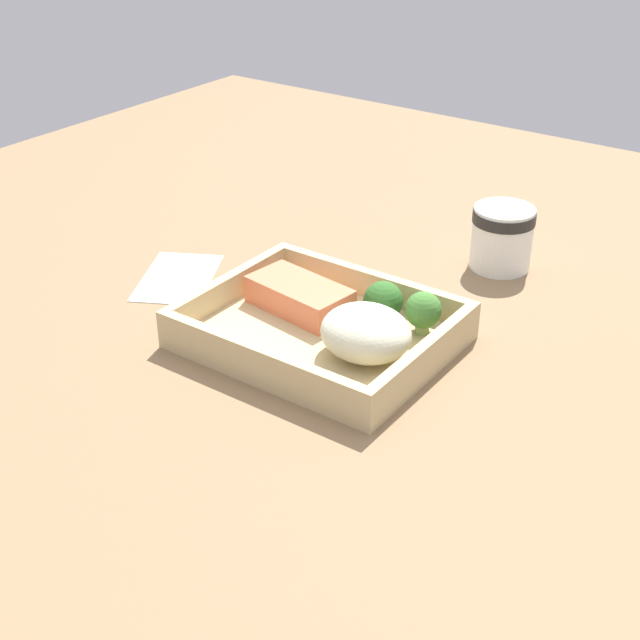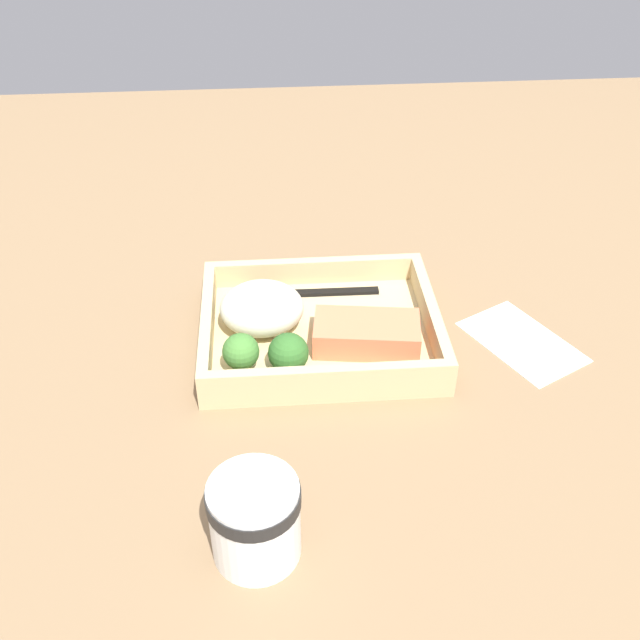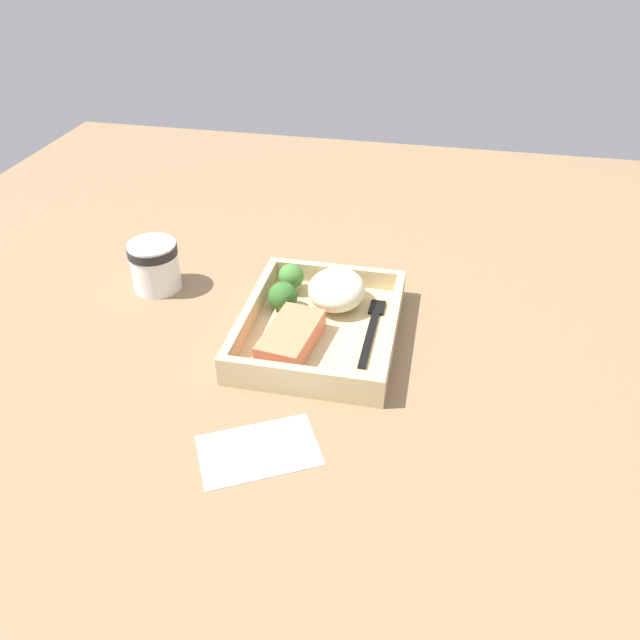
{
  "view_description": "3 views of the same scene",
  "coord_description": "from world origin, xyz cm",
  "views": [
    {
      "loc": [
        46.51,
        -65.18,
        47.89
      ],
      "look_at": [
        0.0,
        0.0,
        2.7
      ],
      "focal_mm": 50.0,
      "sensor_mm": 36.0,
      "label": 1
    },
    {
      "loc": [
        5.06,
        65.59,
        52.67
      ],
      "look_at": [
        0.0,
        0.0,
        2.7
      ],
      "focal_mm": 42.0,
      "sensor_mm": 36.0,
      "label": 2
    },
    {
      "loc": [
        -68.66,
        -14.29,
        52.44
      ],
      "look_at": [
        0.0,
        0.0,
        2.7
      ],
      "focal_mm": 35.0,
      "sensor_mm": 36.0,
      "label": 3
    }
  ],
  "objects": [
    {
      "name": "mashed_potatoes",
      "position": [
        6.35,
        -1.15,
        3.85
      ],
      "size": [
        9.29,
        8.33,
        5.31
      ],
      "primitive_type": "ellipsoid",
      "color": "beige",
      "rests_on": "takeout_tray"
    },
    {
      "name": "receipt_slip",
      "position": [
        -22.53,
        2.33,
        0.12
      ],
      "size": [
        13.48,
        15.53,
        0.24
      ],
      "primitive_type": "cube",
      "rotation": [
        0.0,
        0.0,
        0.49
      ],
      "color": "white",
      "rests_on": "ground_plane"
    },
    {
      "name": "tray_rim",
      "position": [
        0.0,
        0.0,
        2.7
      ],
      "size": [
        26.0,
        21.07,
        3.01
      ],
      "color": "tan",
      "rests_on": "takeout_tray"
    },
    {
      "name": "salmon_fillet",
      "position": [
        -4.81,
        2.92,
        2.75
      ],
      "size": [
        12.03,
        7.38,
        3.09
      ],
      "primitive_type": "cube",
      "rotation": [
        0.0,
        0.0,
        -0.14
      ],
      "color": "#EA7850",
      "rests_on": "takeout_tray"
    },
    {
      "name": "takeout_tray",
      "position": [
        0.0,
        0.0,
        0.6
      ],
      "size": [
        26.0,
        21.07,
        1.2
      ],
      "primitive_type": "cube",
      "color": "tan",
      "rests_on": "ground_plane"
    },
    {
      "name": "broccoli_floret_1",
      "position": [
        3.75,
        6.24,
        3.33
      ],
      "size": [
        4.26,
        4.26,
        4.31
      ],
      "color": "#8CA75D",
      "rests_on": "takeout_tray"
    },
    {
      "name": "fork",
      "position": [
        1.43,
        -7.1,
        1.42
      ],
      "size": [
        15.82,
        2.24,
        0.44
      ],
      "color": "black",
      "rests_on": "takeout_tray"
    },
    {
      "name": "ground_plane",
      "position": [
        0.0,
        0.0,
        -1.0
      ],
      "size": [
        160.0,
        160.0,
        2.0
      ],
      "primitive_type": "cube",
      "color": "olive"
    },
    {
      "name": "broccoli_floret_2",
      "position": [
        8.61,
        6.21,
        3.76
      ],
      "size": [
        3.83,
        3.83,
        4.58
      ],
      "color": "#87A762",
      "rests_on": "takeout_tray"
    },
    {
      "name": "paper_cup",
      "position": [
        7.33,
        27.46,
        4.29
      ],
      "size": [
        7.51,
        7.51,
        7.69
      ],
      "color": "white",
      "rests_on": "ground_plane"
    }
  ]
}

